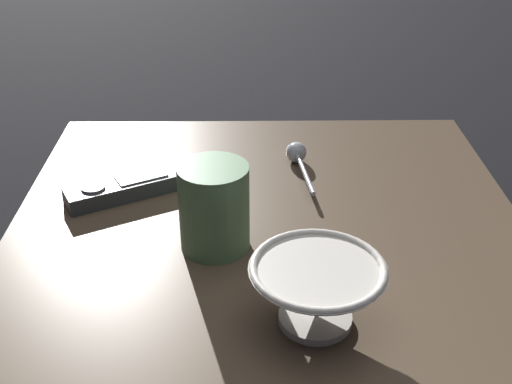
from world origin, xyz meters
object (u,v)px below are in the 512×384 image
(cereal_bowl, at_px, (317,290))
(coffee_mug, at_px, (214,208))
(teaspoon, at_px, (297,155))
(tv_remote_near, at_px, (127,187))

(cereal_bowl, distance_m, coffee_mug, 0.17)
(teaspoon, bearing_deg, tv_remote_near, -159.58)
(coffee_mug, xyz_separation_m, tv_remote_near, (-0.12, 0.12, -0.04))
(cereal_bowl, height_order, teaspoon, cereal_bowl)
(coffee_mug, relative_size, teaspoon, 0.76)
(teaspoon, bearing_deg, coffee_mug, -118.13)
(teaspoon, bearing_deg, cereal_bowl, -90.87)
(tv_remote_near, bearing_deg, coffee_mug, -44.43)
(teaspoon, distance_m, tv_remote_near, 0.25)
(coffee_mug, distance_m, tv_remote_near, 0.17)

